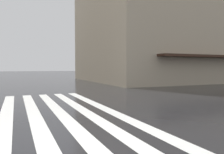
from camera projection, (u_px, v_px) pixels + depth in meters
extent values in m
plane|color=black|center=(56.00, 148.00, 5.07)|extent=(220.00, 220.00, 0.00)
cube|color=silver|center=(106.00, 109.00, 9.85)|extent=(13.00, 0.50, 0.01)
cube|color=silver|center=(84.00, 111.00, 9.45)|extent=(13.00, 0.50, 0.01)
cube|color=silver|center=(60.00, 113.00, 9.05)|extent=(13.00, 0.50, 0.01)
cube|color=silver|center=(34.00, 115.00, 8.66)|extent=(13.00, 0.50, 0.01)
cube|color=silver|center=(6.00, 117.00, 8.26)|extent=(13.00, 0.50, 0.01)
cube|color=tan|center=(163.00, 9.00, 32.09)|extent=(18.49, 21.46, 20.49)
cube|color=#382319|center=(220.00, 56.00, 23.38)|extent=(1.20, 15.03, 0.24)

